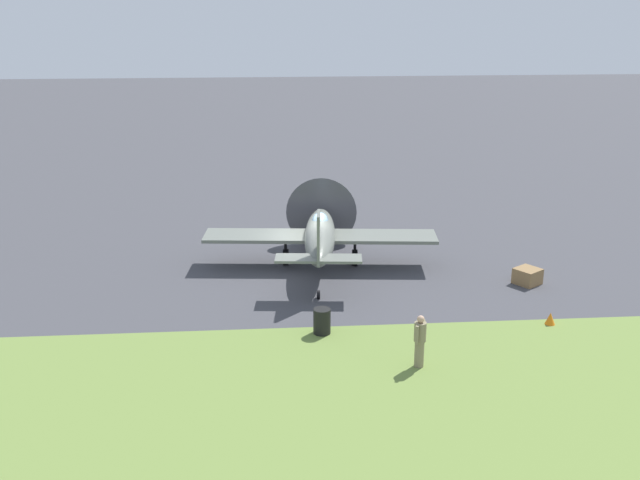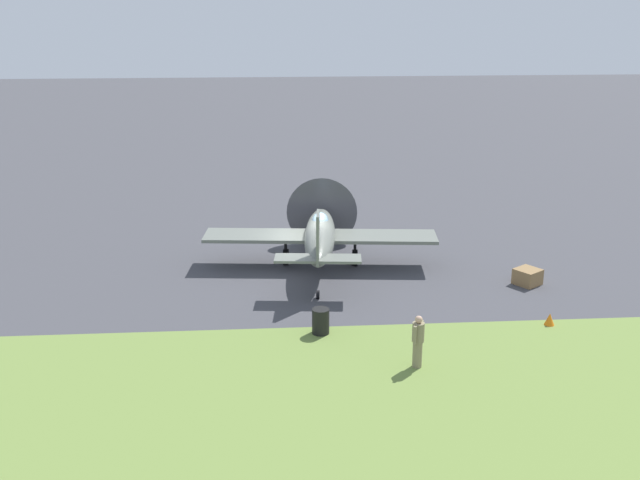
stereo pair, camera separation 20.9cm
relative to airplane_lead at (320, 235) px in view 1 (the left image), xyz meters
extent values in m
plane|color=#424247|center=(-0.75, 0.31, -1.49)|extent=(160.00, 160.00, 0.00)
cube|color=olive|center=(-0.75, -11.54, -1.48)|extent=(120.00, 11.00, 0.01)
ellipsoid|color=slate|center=(-0.02, -0.16, 0.01)|extent=(1.95, 7.09, 1.28)
cube|color=slate|center=(0.02, 0.25, -0.15)|extent=(10.00, 2.70, 0.14)
cube|color=slate|center=(-0.32, -3.33, 0.93)|extent=(0.21, 1.14, 1.95)
cube|color=slate|center=(-0.32, -3.33, 0.11)|extent=(3.37, 1.24, 0.10)
cone|color=#B7B24C|center=(0.35, 3.58, 0.01)|extent=(0.73, 0.78, 0.66)
cylinder|color=#4C4C51|center=(0.33, 3.37, 0.01)|extent=(3.28, 0.36, 3.29)
ellipsoid|color=#8CB2C6|center=(0.04, 0.45, 0.45)|extent=(0.86, 1.50, 0.72)
cylinder|color=black|center=(-1.45, 0.50, -1.14)|extent=(0.29, 0.72, 0.70)
cylinder|color=black|center=(-1.45, 0.50, -0.64)|extent=(0.12, 0.12, 0.99)
cylinder|color=black|center=(1.52, 0.21, -1.14)|extent=(0.29, 0.72, 0.70)
cylinder|color=black|center=(1.52, 0.21, -0.64)|extent=(0.12, 0.12, 0.99)
cylinder|color=black|center=(-0.33, -3.44, -1.32)|extent=(0.15, 0.34, 0.33)
cylinder|color=#847A5B|center=(2.38, -9.22, -1.05)|extent=(0.30, 0.30, 0.88)
cylinder|color=#847A5B|center=(2.38, -9.22, -0.30)|extent=(0.38, 0.38, 0.62)
sphere|color=tan|center=(2.38, -9.22, 0.13)|extent=(0.23, 0.23, 0.23)
cylinder|color=#847A5B|center=(2.52, -9.01, -0.30)|extent=(0.11, 0.11, 0.59)
cylinder|color=#847A5B|center=(2.23, -9.44, -0.30)|extent=(0.11, 0.11, 0.59)
cylinder|color=black|center=(-0.46, -6.55, -1.04)|extent=(0.60, 0.60, 0.90)
cube|color=olive|center=(8.20, -2.53, -1.17)|extent=(1.25, 1.25, 0.64)
cone|color=orange|center=(7.66, -6.45, -1.27)|extent=(0.36, 0.36, 0.44)
camera|label=1|loc=(-2.39, -30.08, 9.57)|focal=42.11mm
camera|label=2|loc=(-2.19, -30.09, 9.57)|focal=42.11mm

